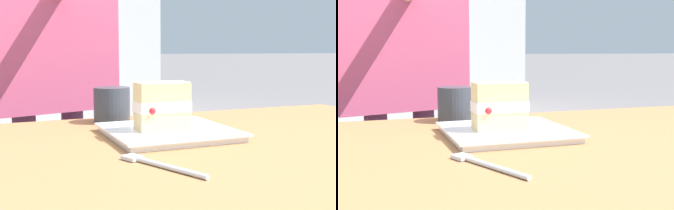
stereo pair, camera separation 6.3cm
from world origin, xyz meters
TOP-DOWN VIEW (x-y plane):
  - dessert_plate at (-0.05, -0.12)m, footprint 0.24×0.24m
  - cake_slice at (-0.03, -0.11)m, footprint 0.10×0.07m
  - dessert_fork at (0.06, 0.09)m, footprint 0.08×0.16m
  - coffee_cup at (0.01, -0.33)m, footprint 0.09×0.09m
  - diner_person at (0.11, -0.69)m, footprint 0.44×0.56m

SIDE VIEW (x-z plane):
  - dessert_fork at x=0.06m, z-range 0.77..0.77m
  - dessert_plate at x=-0.05m, z-range 0.77..0.78m
  - coffee_cup at x=0.01m, z-range 0.77..0.85m
  - cake_slice at x=-0.03m, z-range 0.78..0.88m
  - diner_person at x=0.11m, z-range 0.25..1.74m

